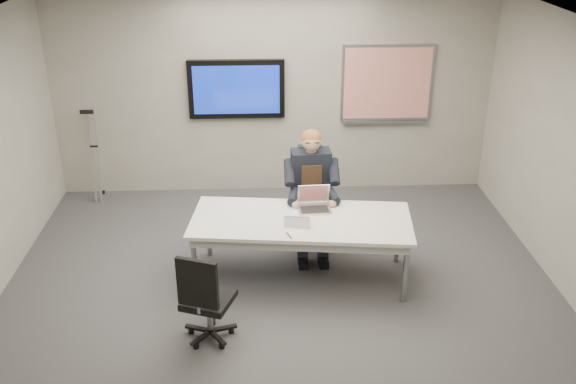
{
  "coord_description": "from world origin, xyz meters",
  "views": [
    {
      "loc": [
        -0.2,
        -5.5,
        3.88
      ],
      "look_at": [
        0.09,
        0.73,
        0.98
      ],
      "focal_mm": 40.0,
      "sensor_mm": 36.0,
      "label": 1
    }
  ],
  "objects_px": {
    "conference_table": "(301,226)",
    "laptop": "(314,203)",
    "office_chair_far": "(309,219)",
    "office_chair_near": "(207,313)",
    "seated_person": "(312,206)"
  },
  "relations": [
    {
      "from": "office_chair_far",
      "to": "laptop",
      "type": "relative_size",
      "value": 2.53
    },
    {
      "from": "seated_person",
      "to": "office_chair_far",
      "type": "bearing_deg",
      "value": 88.27
    },
    {
      "from": "laptop",
      "to": "conference_table",
      "type": "bearing_deg",
      "value": -125.11
    },
    {
      "from": "seated_person",
      "to": "conference_table",
      "type": "bearing_deg",
      "value": -109.22
    },
    {
      "from": "seated_person",
      "to": "laptop",
      "type": "height_order",
      "value": "seated_person"
    },
    {
      "from": "office_chair_near",
      "to": "laptop",
      "type": "distance_m",
      "value": 1.8
    },
    {
      "from": "office_chair_near",
      "to": "seated_person",
      "type": "xyz_separation_m",
      "value": [
        1.12,
        1.66,
        0.29
      ]
    },
    {
      "from": "conference_table",
      "to": "office_chair_near",
      "type": "xyz_separation_m",
      "value": [
        -0.95,
        -1.08,
        -0.34
      ]
    },
    {
      "from": "office_chair_far",
      "to": "office_chair_near",
      "type": "height_order",
      "value": "office_chair_near"
    },
    {
      "from": "conference_table",
      "to": "seated_person",
      "type": "bearing_deg",
      "value": 80.94
    },
    {
      "from": "office_chair_far",
      "to": "seated_person",
      "type": "height_order",
      "value": "seated_person"
    },
    {
      "from": "conference_table",
      "to": "laptop",
      "type": "bearing_deg",
      "value": 64.45
    },
    {
      "from": "office_chair_far",
      "to": "laptop",
      "type": "xyz_separation_m",
      "value": [
        0.01,
        -0.58,
        0.5
      ]
    },
    {
      "from": "office_chair_near",
      "to": "seated_person",
      "type": "distance_m",
      "value": 2.02
    },
    {
      "from": "conference_table",
      "to": "office_chair_near",
      "type": "relative_size",
      "value": 2.51
    }
  ]
}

